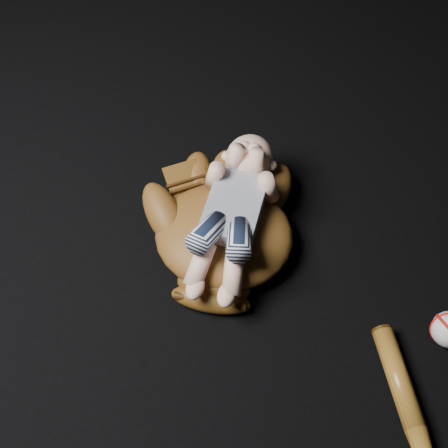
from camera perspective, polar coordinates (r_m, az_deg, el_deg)
name	(u,v)px	position (r m, az deg, el deg)	size (l,w,h in m)	color
baseball_glove	(224,231)	(1.32, 0.00, -0.65)	(0.37, 0.42, 0.13)	#5B3613
newborn_baby	(231,216)	(1.27, 0.62, 0.76)	(0.18, 0.39, 0.16)	beige
baseball_bat	(420,444)	(1.23, 17.52, -18.59)	(0.04, 0.45, 0.04)	#8F5B1B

